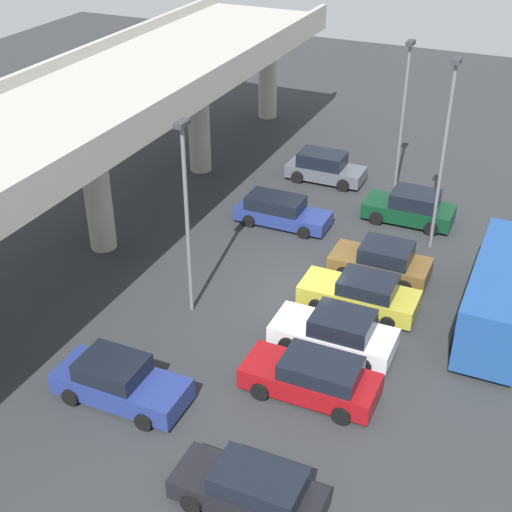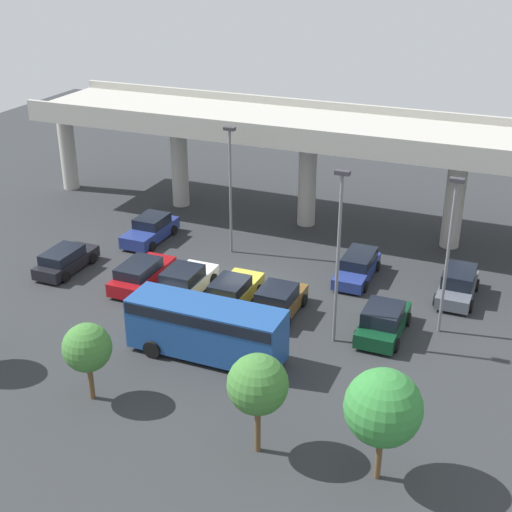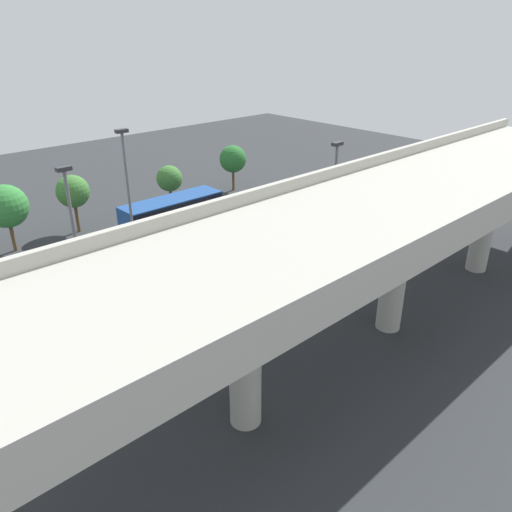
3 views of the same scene
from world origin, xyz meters
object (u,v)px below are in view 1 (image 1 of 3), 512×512
at_px(parked_car_6, 280,211).
at_px(shuttle_bus, 501,291).
at_px(lamp_post_by_overpass, 186,206).
at_px(lamp_post_near_aisle, 445,144).
at_px(parked_car_2, 313,378).
at_px(lamp_post_mid_lot, 403,110).
at_px(parked_car_4, 361,294).
at_px(parked_car_5, 382,262).
at_px(parked_car_3, 336,333).
at_px(parked_car_0, 251,489).
at_px(parked_car_8, 324,167).
at_px(parked_car_1, 119,382).
at_px(parked_car_7, 410,207).

height_order(parked_car_6, shuttle_bus, shuttle_bus).
bearing_deg(lamp_post_by_overpass, lamp_post_near_aisle, -40.49).
distance_m(parked_car_2, lamp_post_mid_lot, 17.29).
relative_size(parked_car_4, parked_car_6, 1.02).
distance_m(parked_car_5, lamp_post_near_aisle, 5.85).
relative_size(parked_car_3, lamp_post_near_aisle, 0.52).
bearing_deg(parked_car_6, lamp_post_near_aisle, 6.17).
height_order(parked_car_0, parked_car_2, parked_car_2).
height_order(parked_car_2, lamp_post_mid_lot, lamp_post_mid_lot).
height_order(parked_car_8, shuttle_bus, shuttle_bus).
bearing_deg(parked_car_0, parked_car_4, -89.75).
relative_size(parked_car_1, lamp_post_by_overpass, 0.58).
height_order(parked_car_7, lamp_post_by_overpass, lamp_post_by_overpass).
height_order(parked_car_1, parked_car_8, parked_car_8).
relative_size(parked_car_2, parked_car_7, 1.07).
bearing_deg(parked_car_1, lamp_post_near_aisle, 63.15).
relative_size(parked_car_0, lamp_post_mid_lot, 0.54).
distance_m(parked_car_2, shuttle_bus, 8.60).
relative_size(parked_car_1, lamp_post_near_aisle, 0.53).
bearing_deg(parked_car_1, parked_car_2, 25.74).
xyz_separation_m(parked_car_4, shuttle_bus, (1.04, -5.25, 0.96)).
distance_m(parked_car_4, lamp_post_near_aisle, 7.89).
xyz_separation_m(shuttle_bus, lamp_post_mid_lot, (9.99, 6.66, 3.16)).
bearing_deg(parked_car_3, parked_car_2, 91.96).
distance_m(parked_car_6, parked_car_7, 6.53).
xyz_separation_m(parked_car_7, lamp_post_mid_lot, (2.61, 1.45, 4.05)).
xyz_separation_m(parked_car_4, parked_car_6, (5.51, 5.81, -0.01)).
xyz_separation_m(parked_car_2, parked_car_3, (2.76, 0.09, 0.00)).
bearing_deg(lamp_post_mid_lot, parked_car_3, -174.59).
bearing_deg(shuttle_bus, parked_car_6, -112.02).
xyz_separation_m(parked_car_6, parked_car_7, (2.91, -5.85, 0.07)).
bearing_deg(parked_car_3, parked_car_4, -91.75).
height_order(lamp_post_mid_lot, lamp_post_by_overpass, lamp_post_mid_lot).
distance_m(parked_car_3, lamp_post_near_aisle, 10.40).
distance_m(shuttle_bus, lamp_post_mid_lot, 12.41).
relative_size(parked_car_6, parked_car_7, 1.06).
xyz_separation_m(parked_car_5, parked_car_8, (8.58, 5.65, 0.02)).
xyz_separation_m(parked_car_2, lamp_post_near_aisle, (12.02, -1.55, 4.43)).
height_order(parked_car_1, lamp_post_mid_lot, lamp_post_mid_lot).
bearing_deg(parked_car_8, parked_car_7, -27.55).
xyz_separation_m(parked_car_2, shuttle_bus, (6.75, -5.24, 0.92)).
bearing_deg(parked_car_7, parked_car_3, 89.37).
bearing_deg(parked_car_6, lamp_post_by_overpass, -93.29).
height_order(parked_car_3, lamp_post_near_aisle, lamp_post_near_aisle).
bearing_deg(parked_car_8, parked_car_0, -75.94).
xyz_separation_m(parked_car_5, parked_car_6, (2.76, 5.93, -0.06)).
relative_size(parked_car_5, lamp_post_near_aisle, 0.48).
height_order(parked_car_4, lamp_post_by_overpass, lamp_post_by_overpass).
bearing_deg(shuttle_bus, lamp_post_by_overpass, -71.20).
height_order(parked_car_1, parked_car_7, parked_car_7).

